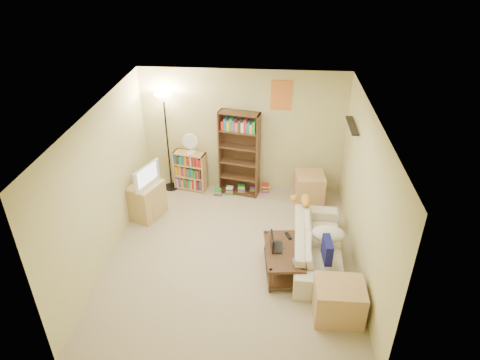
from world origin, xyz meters
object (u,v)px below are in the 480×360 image
object	(u,v)px
short_bookshelf	(190,171)
side_table	(309,189)
floor_lamp	(165,115)
tall_bookshelf	(239,152)
mug	(295,262)
television	(144,175)
desk_fan	(190,143)
laptop	(281,247)
sofa	(318,245)
tabby_cat	(303,200)
coffee_table	(283,258)
tv_stand	(147,200)
end_cabinet	(339,301)

from	to	relation	value
short_bookshelf	side_table	size ratio (longest dim) A/B	1.33
short_bookshelf	floor_lamp	size ratio (longest dim) A/B	0.41
tall_bookshelf	floor_lamp	distance (m)	1.60
mug	side_table	xyz separation A→B (m)	(0.34, 2.39, -0.17)
television	tall_bookshelf	distance (m)	1.91
mug	desk_fan	bearing A→B (deg)	127.18
television	laptop	bearing A→B (deg)	-95.58
sofa	tall_bookshelf	xyz separation A→B (m)	(-1.45, 1.96, 0.64)
tabby_cat	television	bearing A→B (deg)	175.37
tall_bookshelf	short_bookshelf	xyz separation A→B (m)	(-1.02, 0.08, -0.51)
coffee_table	tv_stand	xyz separation A→B (m)	(-2.53, 1.35, 0.05)
coffee_table	television	size ratio (longest dim) A/B	1.53
floor_lamp	side_table	size ratio (longest dim) A/B	3.26
short_bookshelf	floor_lamp	bearing A→B (deg)	-166.99
tv_stand	floor_lamp	size ratio (longest dim) A/B	0.33
coffee_table	side_table	size ratio (longest dim) A/B	1.67
tv_stand	tall_bookshelf	distance (m)	2.00
desk_fan	sofa	bearing A→B (deg)	-39.52
sofa	tabby_cat	distance (m)	0.88
mug	tv_stand	bearing A→B (deg)	148.29
tall_bookshelf	tabby_cat	bearing A→B (deg)	-32.46
desk_fan	television	bearing A→B (deg)	-124.20
tabby_cat	floor_lamp	bearing A→B (deg)	154.41
coffee_table	tall_bookshelf	bearing A→B (deg)	104.87
sofa	end_cabinet	distance (m)	1.20
tv_stand	floor_lamp	bearing A→B (deg)	100.62
tabby_cat	tall_bookshelf	bearing A→B (deg)	135.72
sofa	tv_stand	xyz separation A→B (m)	(-3.10, 1.00, 0.05)
sofa	television	xyz separation A→B (m)	(-3.10, 1.00, 0.59)
sofa	laptop	bearing A→B (deg)	119.00
mug	end_cabinet	bearing A→B (deg)	-41.16
floor_lamp	end_cabinet	world-z (taller)	floor_lamp
tv_stand	television	bearing A→B (deg)	-157.94
tall_bookshelf	floor_lamp	bearing A→B (deg)	-171.49
laptop	short_bookshelf	size ratio (longest dim) A/B	0.36
coffee_table	floor_lamp	bearing A→B (deg)	128.05
desk_fan	side_table	size ratio (longest dim) A/B	0.68
tv_stand	short_bookshelf	bearing A→B (deg)	80.81
short_bookshelf	side_table	world-z (taller)	short_bookshelf
tv_stand	desk_fan	world-z (taller)	desk_fan
mug	floor_lamp	xyz separation A→B (m)	(-2.49, 2.71, 1.14)
sofa	floor_lamp	bearing A→B (deg)	56.72
tabby_cat	side_table	distance (m)	1.03
coffee_table	floor_lamp	xyz separation A→B (m)	(-2.32, 2.39, 1.34)
desk_fan	floor_lamp	size ratio (longest dim) A/B	0.21
tabby_cat	tv_stand	xyz separation A→B (m)	(-2.87, 0.23, -0.32)
tabby_cat	floor_lamp	world-z (taller)	floor_lamp
sofa	side_table	bearing A→B (deg)	3.73
desk_fan	floor_lamp	distance (m)	0.73
laptop	short_bookshelf	bearing A→B (deg)	38.66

